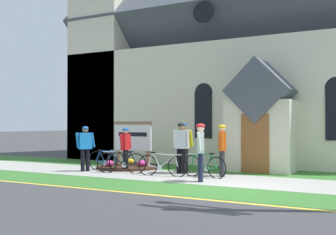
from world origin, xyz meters
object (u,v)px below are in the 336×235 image
bicycle_yellow (121,163)px  cyclist_in_yellow_jersey (181,143)px  bicycle_silver (106,161)px  cyclist_in_green_jersey (85,145)px  cyclist_in_orange_jersey (222,146)px  cyclist_in_red_jersey (126,146)px  cyclist_in_white_jersey (183,143)px  bicycle_orange (204,166)px  church_sign (133,138)px  bicycle_green (162,165)px  cyclist_in_blue_jersey (201,147)px

bicycle_yellow → cyclist_in_yellow_jersey: bearing=23.2°
bicycle_silver → cyclist_in_yellow_jersey: size_ratio=0.96×
cyclist_in_green_jersey → cyclist_in_yellow_jersey: cyclist_in_yellow_jersey is taller
cyclist_in_green_jersey → cyclist_in_orange_jersey: size_ratio=0.96×
cyclist_in_red_jersey → cyclist_in_orange_jersey: (3.68, 0.25, 0.09)m
bicycle_yellow → cyclist_in_white_jersey: size_ratio=0.97×
cyclist_in_red_jersey → cyclist_in_orange_jersey: cyclist_in_orange_jersey is taller
bicycle_silver → cyclist_in_red_jersey: cyclist_in_red_jersey is taller
bicycle_orange → church_sign: bearing=158.0°
bicycle_orange → bicycle_green: bicycle_orange is taller
church_sign → cyclist_in_blue_jersey: 4.81m
bicycle_green → church_sign: bearing=141.8°
bicycle_green → cyclist_in_orange_jersey: size_ratio=1.03×
cyclist_in_orange_jersey → bicycle_green: bearing=-154.7°
cyclist_in_green_jersey → cyclist_in_white_jersey: bearing=22.3°
cyclist_in_yellow_jersey → cyclist_in_white_jersey: size_ratio=1.00×
bicycle_green → bicycle_orange: bearing=14.5°
bicycle_orange → cyclist_in_blue_jersey: cyclist_in_blue_jersey is taller
cyclist_in_red_jersey → cyclist_in_orange_jersey: bearing=3.9°
cyclist_in_red_jersey → cyclist_in_green_jersey: bearing=-149.5°
cyclist_in_green_jersey → cyclist_in_white_jersey: 3.61m
cyclist_in_green_jersey → cyclist_in_blue_jersey: cyclist_in_blue_jersey is taller
cyclist_in_white_jersey → cyclist_in_blue_jersey: 2.44m
church_sign → cyclist_in_red_jersey: church_sign is taller
bicycle_orange → cyclist_in_green_jersey: cyclist_in_green_jersey is taller
cyclist_in_yellow_jersey → cyclist_in_blue_jersey: cyclist_in_yellow_jersey is taller
bicycle_yellow → cyclist_in_red_jersey: bearing=110.4°
cyclist_in_orange_jersey → cyclist_in_white_jersey: cyclist_in_white_jersey is taller
bicycle_green → bicycle_silver: bicycle_green is taller
cyclist_in_orange_jersey → cyclist_in_white_jersey: bearing=167.3°
bicycle_orange → cyclist_in_white_jersey: size_ratio=0.94×
bicycle_orange → cyclist_in_red_jersey: size_ratio=1.05×
bicycle_orange → cyclist_in_orange_jersey: cyclist_in_orange_jersey is taller
cyclist_in_green_jersey → cyclist_in_blue_jersey: size_ratio=0.94×
cyclist_in_green_jersey → cyclist_in_blue_jersey: bearing=-6.5°
bicycle_orange → cyclist_in_red_jersey: (-3.24, 0.24, 0.55)m
cyclist_in_yellow_jersey → cyclist_in_blue_jersey: bearing=-47.4°
bicycle_orange → cyclist_in_yellow_jersey: (-1.09, 0.49, 0.69)m
cyclist_in_green_jersey → cyclist_in_white_jersey: cyclist_in_white_jersey is taller
cyclist_in_blue_jersey → bicycle_silver: bearing=165.4°
bicycle_orange → cyclist_in_orange_jersey: (0.43, 0.50, 0.65)m
bicycle_silver → bicycle_yellow: bearing=-23.0°
church_sign → cyclist_in_red_jersey: (0.49, -1.26, -0.27)m
bicycle_yellow → cyclist_in_green_jersey: bearing=-173.6°
cyclist_in_orange_jersey → cyclist_in_yellow_jersey: bearing=-179.9°
cyclist_in_green_jersey → cyclist_in_red_jersey: size_ratio=1.04×
cyclist_in_orange_jersey → bicycle_orange: bearing=-131.2°
church_sign → cyclist_in_white_jersey: church_sign is taller
church_sign → bicycle_green: church_sign is taller
church_sign → cyclist_in_white_jersey: (2.55, -0.64, -0.13)m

